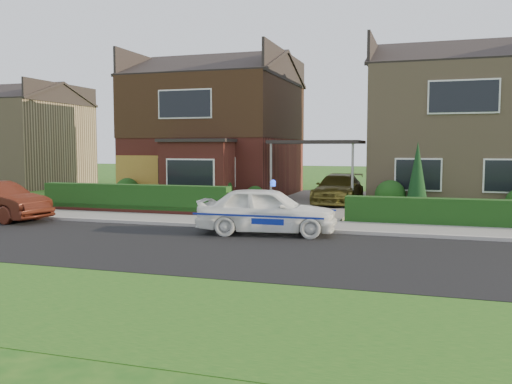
% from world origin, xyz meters
% --- Properties ---
extents(ground, '(120.00, 120.00, 0.00)m').
position_xyz_m(ground, '(0.00, 0.00, 0.00)').
color(ground, '#164C14').
rests_on(ground, ground).
extents(road, '(60.00, 6.00, 0.02)m').
position_xyz_m(road, '(0.00, 0.00, 0.00)').
color(road, black).
rests_on(road, ground).
extents(kerb, '(60.00, 0.16, 0.12)m').
position_xyz_m(kerb, '(0.00, 3.05, 0.06)').
color(kerb, '#9E9993').
rests_on(kerb, ground).
extents(sidewalk, '(60.00, 2.00, 0.10)m').
position_xyz_m(sidewalk, '(0.00, 4.10, 0.05)').
color(sidewalk, slate).
rests_on(sidewalk, ground).
extents(grass_verge, '(60.00, 4.00, 0.01)m').
position_xyz_m(grass_verge, '(0.00, -5.00, 0.00)').
color(grass_verge, '#164C14').
rests_on(grass_verge, ground).
extents(driveway, '(3.80, 12.00, 0.12)m').
position_xyz_m(driveway, '(0.00, 11.00, 0.06)').
color(driveway, '#666059').
rests_on(driveway, ground).
extents(house_left, '(7.50, 9.53, 7.25)m').
position_xyz_m(house_left, '(-5.78, 13.90, 3.81)').
color(house_left, maroon).
rests_on(house_left, ground).
extents(house_right, '(7.50, 8.06, 7.25)m').
position_xyz_m(house_right, '(5.80, 13.99, 3.66)').
color(house_right, '#947B5B').
rests_on(house_right, ground).
extents(carport_link, '(3.80, 3.00, 2.77)m').
position_xyz_m(carport_link, '(0.00, 10.95, 2.66)').
color(carport_link, black).
rests_on(carport_link, ground).
extents(garage_door, '(2.20, 0.10, 2.10)m').
position_xyz_m(garage_door, '(-8.25, 9.96, 1.05)').
color(garage_door, olive).
rests_on(garage_door, ground).
extents(dwarf_wall, '(7.70, 0.25, 0.36)m').
position_xyz_m(dwarf_wall, '(-5.80, 5.30, 0.18)').
color(dwarf_wall, maroon).
rests_on(dwarf_wall, ground).
extents(hedge_left, '(7.50, 0.55, 0.90)m').
position_xyz_m(hedge_left, '(-5.80, 5.45, 0.00)').
color(hedge_left, black).
rests_on(hedge_left, ground).
extents(hedge_right, '(7.50, 0.55, 0.80)m').
position_xyz_m(hedge_right, '(5.80, 5.35, 0.00)').
color(hedge_right, black).
rests_on(hedge_right, ground).
extents(shrub_left_far, '(1.08, 1.08, 1.08)m').
position_xyz_m(shrub_left_far, '(-8.50, 9.50, 0.54)').
color(shrub_left_far, black).
rests_on(shrub_left_far, ground).
extents(shrub_left_mid, '(1.32, 1.32, 1.32)m').
position_xyz_m(shrub_left_mid, '(-4.00, 9.30, 0.66)').
color(shrub_left_mid, black).
rests_on(shrub_left_mid, ground).
extents(shrub_left_near, '(0.84, 0.84, 0.84)m').
position_xyz_m(shrub_left_near, '(-2.40, 9.60, 0.42)').
color(shrub_left_near, black).
rests_on(shrub_left_near, ground).
extents(shrub_right_near, '(1.20, 1.20, 1.20)m').
position_xyz_m(shrub_right_near, '(3.20, 9.40, 0.60)').
color(shrub_right_near, black).
rests_on(shrub_right_near, ground).
extents(conifer_a, '(0.90, 0.90, 2.60)m').
position_xyz_m(conifer_a, '(4.20, 9.20, 1.30)').
color(conifer_a, black).
rests_on(conifer_a, ground).
extents(neighbour_left, '(6.50, 7.00, 5.20)m').
position_xyz_m(neighbour_left, '(-20.00, 16.00, 2.60)').
color(neighbour_left, '#947B5B').
rests_on(neighbour_left, ground).
extents(police_car, '(3.64, 4.14, 1.51)m').
position_xyz_m(police_car, '(0.23, 2.40, 0.67)').
color(police_car, white).
rests_on(police_car, ground).
extents(driveway_car, '(1.84, 4.24, 1.21)m').
position_xyz_m(driveway_car, '(1.00, 10.48, 0.73)').
color(driveway_car, brown).
rests_on(driveway_car, driveway).
extents(potted_plant_a, '(0.45, 0.38, 0.72)m').
position_xyz_m(potted_plant_a, '(-7.35, 7.22, 0.36)').
color(potted_plant_a, gray).
rests_on(potted_plant_a, ground).
extents(potted_plant_b, '(0.60, 0.58, 0.85)m').
position_xyz_m(potted_plant_b, '(-7.71, 8.95, 0.42)').
color(potted_plant_b, gray).
rests_on(potted_plant_b, ground).
extents(potted_plant_c, '(0.44, 0.44, 0.74)m').
position_xyz_m(potted_plant_c, '(-5.72, 7.89, 0.37)').
color(potted_plant_c, gray).
rests_on(potted_plant_c, ground).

